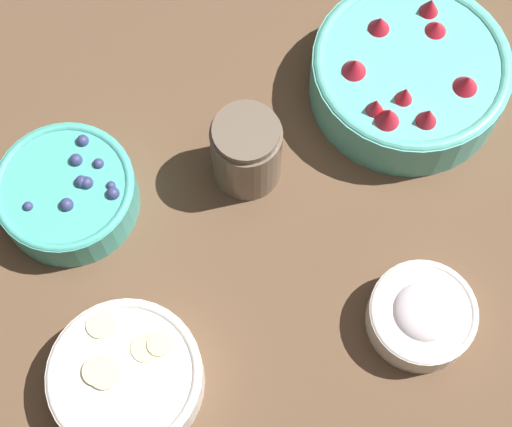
# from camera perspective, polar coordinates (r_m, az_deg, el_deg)

# --- Properties ---
(ground_plane) EXTENTS (4.00, 4.00, 0.00)m
(ground_plane) POSITION_cam_1_polar(r_m,az_deg,el_deg) (1.00, 4.69, -1.92)
(ground_plane) COLOR brown
(bowl_strawberries) EXTENTS (0.24, 0.24, 0.09)m
(bowl_strawberries) POSITION_cam_1_polar(r_m,az_deg,el_deg) (1.06, 10.18, 9.18)
(bowl_strawberries) COLOR #56B7A8
(bowl_strawberries) RESTS_ON ground_plane
(bowl_blueberries) EXTENTS (0.16, 0.16, 0.06)m
(bowl_blueberries) POSITION_cam_1_polar(r_m,az_deg,el_deg) (1.01, -12.49, 1.38)
(bowl_blueberries) COLOR #47AD9E
(bowl_blueberries) RESTS_ON ground_plane
(bowl_bananas) EXTENTS (0.16, 0.16, 0.05)m
(bowl_bananas) POSITION_cam_1_polar(r_m,az_deg,el_deg) (0.93, -8.66, -10.76)
(bowl_bananas) COLOR silver
(bowl_bananas) RESTS_ON ground_plane
(bowl_cream) EXTENTS (0.12, 0.12, 0.05)m
(bowl_cream) POSITION_cam_1_polar(r_m,az_deg,el_deg) (0.96, 11.00, -6.65)
(bowl_cream) COLOR silver
(bowl_cream) RESTS_ON ground_plane
(jar_chocolate) EXTENTS (0.08, 0.08, 0.10)m
(jar_chocolate) POSITION_cam_1_polar(r_m,az_deg,el_deg) (0.99, -0.64, 4.10)
(jar_chocolate) COLOR brown
(jar_chocolate) RESTS_ON ground_plane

